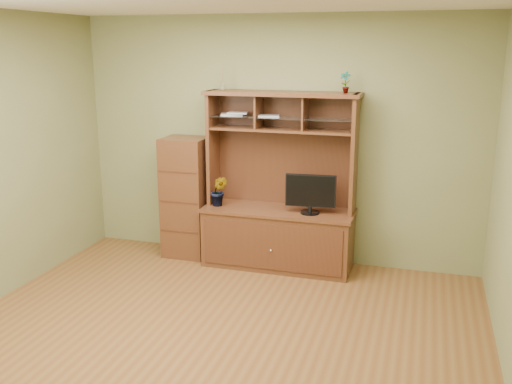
% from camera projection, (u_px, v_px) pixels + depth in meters
% --- Properties ---
extents(room, '(4.54, 4.04, 2.74)m').
position_uv_depth(room, '(211.00, 180.00, 4.44)').
color(room, brown).
rests_on(room, ground).
extents(media_hutch, '(1.66, 0.61, 1.90)m').
position_uv_depth(media_hutch, '(279.00, 220.00, 6.22)').
color(media_hutch, '#432813').
rests_on(media_hutch, room).
extents(monitor, '(0.53, 0.20, 0.42)m').
position_uv_depth(monitor, '(310.00, 193.00, 5.96)').
color(monitor, black).
rests_on(monitor, media_hutch).
extents(orchid_plant, '(0.21, 0.18, 0.34)m').
position_uv_depth(orchid_plant, '(219.00, 191.00, 6.25)').
color(orchid_plant, '#3C6021').
rests_on(orchid_plant, media_hutch).
extents(top_plant, '(0.13, 0.10, 0.22)m').
position_uv_depth(top_plant, '(345.00, 82.00, 5.74)').
color(top_plant, '#295D20').
rests_on(top_plant, media_hutch).
extents(reed_diffuser, '(0.05, 0.05, 0.26)m').
position_uv_depth(reed_diffuser, '(222.00, 81.00, 6.11)').
color(reed_diffuser, silver).
rests_on(reed_diffuser, media_hutch).
extents(magazines, '(0.68, 0.24, 0.04)m').
position_uv_depth(magazines, '(245.00, 114.00, 6.12)').
color(magazines, '#B7B7BC').
rests_on(magazines, media_hutch).
extents(side_cabinet, '(0.49, 0.45, 1.37)m').
position_uv_depth(side_cabinet, '(186.00, 197.00, 6.52)').
color(side_cabinet, '#432813').
rests_on(side_cabinet, room).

